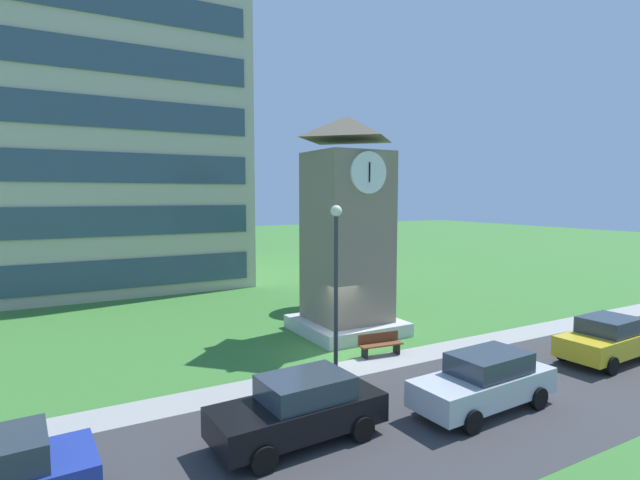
% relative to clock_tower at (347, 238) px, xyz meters
% --- Properties ---
extents(ground_plane, '(160.00, 160.00, 0.00)m').
position_rel_clock_tower_xyz_m(ground_plane, '(-1.72, -2.31, -4.41)').
color(ground_plane, '#3D7A33').
extents(street_asphalt, '(120.00, 7.20, 0.01)m').
position_rel_clock_tower_xyz_m(street_asphalt, '(-1.72, -8.62, -4.40)').
color(street_asphalt, '#38383A').
rests_on(street_asphalt, ground).
extents(kerb_strip, '(120.00, 1.60, 0.01)m').
position_rel_clock_tower_xyz_m(kerb_strip, '(-1.72, -4.22, -4.41)').
color(kerb_strip, '#9E9E99').
rests_on(kerb_strip, ground).
extents(office_building, '(17.54, 14.27, 22.40)m').
position_rel_clock_tower_xyz_m(office_building, '(-8.25, 19.71, 6.79)').
color(office_building, beige).
rests_on(office_building, ground).
extents(clock_tower, '(4.39, 4.39, 9.90)m').
position_rel_clock_tower_xyz_m(clock_tower, '(0.00, 0.00, 0.00)').
color(clock_tower, gray).
rests_on(clock_tower, ground).
extents(park_bench, '(1.84, 0.69, 0.88)m').
position_rel_clock_tower_xyz_m(park_bench, '(-0.65, -3.52, -3.95)').
color(park_bench, brown).
rests_on(park_bench, ground).
extents(street_lamp, '(0.36, 0.36, 6.04)m').
position_rel_clock_tower_xyz_m(street_lamp, '(-4.06, -5.77, -0.68)').
color(street_lamp, '#333338').
rests_on(street_lamp, ground).
extents(tree_streetside, '(3.23, 3.23, 5.68)m').
position_rel_clock_tower_xyz_m(tree_streetside, '(2.24, 4.64, -0.36)').
color(tree_streetside, '#513823').
rests_on(tree_streetside, ground).
extents(parked_car_black, '(4.61, 2.18, 1.69)m').
position_rel_clock_tower_xyz_m(parked_car_black, '(-6.52, -8.04, -3.55)').
color(parked_car_black, black).
rests_on(parked_car_black, ground).
extents(parked_car_silver, '(4.73, 2.07, 1.69)m').
position_rel_clock_tower_xyz_m(parked_car_silver, '(-0.89, -9.05, -3.55)').
color(parked_car_silver, silver).
rests_on(parked_car_silver, ground).
extents(parked_car_yellow, '(4.18, 2.17, 1.69)m').
position_rel_clock_tower_xyz_m(parked_car_yellow, '(6.50, -8.30, -3.55)').
color(parked_car_yellow, gold).
rests_on(parked_car_yellow, ground).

